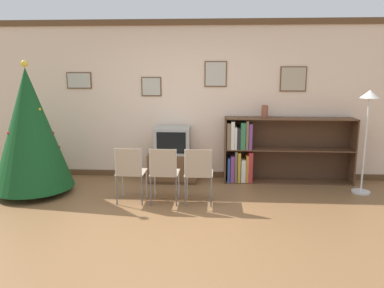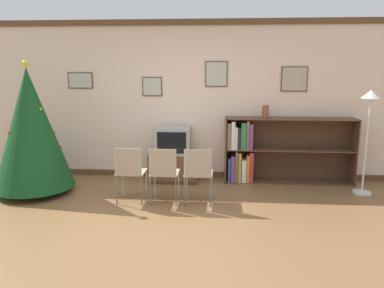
{
  "view_description": "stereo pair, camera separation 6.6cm",
  "coord_description": "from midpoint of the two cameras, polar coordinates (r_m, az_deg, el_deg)",
  "views": [
    {
      "loc": [
        0.56,
        -4.12,
        1.91
      ],
      "look_at": [
        0.22,
        1.26,
        0.81
      ],
      "focal_mm": 35.0,
      "sensor_mm": 36.0,
      "label": 1
    },
    {
      "loc": [
        0.63,
        -4.12,
        1.91
      ],
      "look_at": [
        0.22,
        1.26,
        0.81
      ],
      "focal_mm": 35.0,
      "sensor_mm": 36.0,
      "label": 2
    }
  ],
  "objects": [
    {
      "name": "tv_console",
      "position": [
        6.42,
        -3.21,
        -3.51
      ],
      "size": [
        0.82,
        0.47,
        0.49
      ],
      "color": "#4C311E",
      "rests_on": "ground_plane"
    },
    {
      "name": "christmas_tree",
      "position": [
        6.14,
        -23.73,
        2.09
      ],
      "size": [
        1.18,
        1.18,
        2.02
      ],
      "color": "maroon",
      "rests_on": "ground_plane"
    },
    {
      "name": "wall_back",
      "position": [
        6.51,
        -1.66,
        6.62
      ],
      "size": [
        8.64,
        0.11,
        2.7
      ],
      "color": "beige",
      "rests_on": "ground_plane"
    },
    {
      "name": "ground_plane",
      "position": [
        4.58,
        -4.32,
        -13.14
      ],
      "size": [
        24.0,
        24.0,
        0.0
      ],
      "primitive_type": "plane",
      "color": "brown"
    },
    {
      "name": "folding_chair_right",
      "position": [
        5.26,
        0.63,
        -4.33
      ],
      "size": [
        0.4,
        0.4,
        0.82
      ],
      "color": "tan",
      "rests_on": "ground_plane"
    },
    {
      "name": "folding_chair_left",
      "position": [
        5.39,
        -9.77,
        -4.09
      ],
      "size": [
        0.4,
        0.4,
        0.82
      ],
      "color": "tan",
      "rests_on": "ground_plane"
    },
    {
      "name": "folding_chair_center",
      "position": [
        5.3,
        -4.64,
        -4.22
      ],
      "size": [
        0.4,
        0.4,
        0.82
      ],
      "color": "tan",
      "rests_on": "ground_plane"
    },
    {
      "name": "vase",
      "position": [
        6.3,
        10.72,
        4.92
      ],
      "size": [
        0.11,
        0.11,
        0.21
      ],
      "color": "brown",
      "rests_on": "bookshelf"
    },
    {
      "name": "television",
      "position": [
        6.31,
        -3.26,
        0.58
      ],
      "size": [
        0.58,
        0.46,
        0.45
      ],
      "color": "#9E9E99",
      "rests_on": "tv_console"
    },
    {
      "name": "bookshelf",
      "position": [
        6.42,
        10.64,
        -1.03
      ],
      "size": [
        2.14,
        0.36,
        1.1
      ],
      "color": "brown",
      "rests_on": "ground_plane"
    },
    {
      "name": "standing_lamp",
      "position": [
        6.18,
        24.96,
        4.06
      ],
      "size": [
        0.28,
        0.28,
        1.59
      ],
      "color": "silver",
      "rests_on": "ground_plane"
    }
  ]
}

